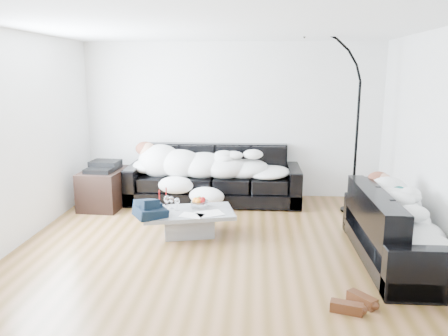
# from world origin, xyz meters

# --- Properties ---
(ground) EXTENTS (5.00, 5.00, 0.00)m
(ground) POSITION_xyz_m (0.00, 0.00, 0.00)
(ground) COLOR brown
(ground) RESTS_ON ground
(wall_back) EXTENTS (5.00, 0.02, 2.60)m
(wall_back) POSITION_xyz_m (0.00, 2.25, 1.30)
(wall_back) COLOR silver
(wall_back) RESTS_ON ground
(wall_left) EXTENTS (0.02, 4.50, 2.60)m
(wall_left) POSITION_xyz_m (-2.50, 0.00, 1.30)
(wall_left) COLOR silver
(wall_left) RESTS_ON ground
(wall_right) EXTENTS (0.02, 4.50, 2.60)m
(wall_right) POSITION_xyz_m (2.50, 0.00, 1.30)
(wall_right) COLOR silver
(wall_right) RESTS_ON ground
(ceiling) EXTENTS (5.00, 5.00, 0.00)m
(ceiling) POSITION_xyz_m (0.00, 0.00, 2.60)
(ceiling) COLOR white
(ceiling) RESTS_ON ground
(sofa_back) EXTENTS (2.80, 0.97, 0.92)m
(sofa_back) POSITION_xyz_m (-0.27, 1.80, 0.46)
(sofa_back) COLOR black
(sofa_back) RESTS_ON ground
(sofa_right) EXTENTS (0.85, 1.98, 0.80)m
(sofa_right) POSITION_xyz_m (2.03, -0.39, 0.40)
(sofa_right) COLOR black
(sofa_right) RESTS_ON ground
(sleeper_back) EXTENTS (2.37, 0.82, 0.47)m
(sleeper_back) POSITION_xyz_m (-0.27, 1.75, 0.66)
(sleeper_back) COLOR white
(sleeper_back) RESTS_ON sofa_back
(sleeper_right) EXTENTS (0.72, 1.70, 0.42)m
(sleeper_right) POSITION_xyz_m (2.03, -0.39, 0.63)
(sleeper_right) COLOR white
(sleeper_right) RESTS_ON sofa_right
(teal_cushion) EXTENTS (0.42, 0.38, 0.20)m
(teal_cushion) POSITION_xyz_m (1.97, 0.22, 0.72)
(teal_cushion) COLOR #0C594F
(teal_cushion) RESTS_ON sofa_right
(coffee_table) EXTENTS (1.27, 0.91, 0.34)m
(coffee_table) POSITION_xyz_m (-0.46, 0.23, 0.17)
(coffee_table) COLOR #939699
(coffee_table) RESTS_ON ground
(fruit_bowl) EXTENTS (0.25, 0.25, 0.14)m
(fruit_bowl) POSITION_xyz_m (-0.33, 0.39, 0.41)
(fruit_bowl) COLOR white
(fruit_bowl) RESTS_ON coffee_table
(wine_glass_a) EXTENTS (0.09, 0.09, 0.16)m
(wine_glass_a) POSITION_xyz_m (-0.70, 0.33, 0.42)
(wine_glass_a) COLOR white
(wine_glass_a) RESTS_ON coffee_table
(wine_glass_b) EXTENTS (0.09, 0.09, 0.19)m
(wine_glass_b) POSITION_xyz_m (-0.75, 0.26, 0.43)
(wine_glass_b) COLOR white
(wine_glass_b) RESTS_ON coffee_table
(wine_glass_c) EXTENTS (0.07, 0.07, 0.17)m
(wine_glass_c) POSITION_xyz_m (-0.61, 0.24, 0.42)
(wine_glass_c) COLOR white
(wine_glass_c) RESTS_ON coffee_table
(candle_left) EXTENTS (0.05, 0.05, 0.22)m
(candle_left) POSITION_xyz_m (-0.88, 0.41, 0.45)
(candle_left) COLOR maroon
(candle_left) RESTS_ON coffee_table
(candle_right) EXTENTS (0.05, 0.05, 0.24)m
(candle_right) POSITION_xyz_m (-0.80, 0.48, 0.46)
(candle_right) COLOR maroon
(candle_right) RESTS_ON coffee_table
(newspaper_a) EXTENTS (0.41, 0.38, 0.01)m
(newspaper_a) POSITION_xyz_m (-0.17, 0.14, 0.34)
(newspaper_a) COLOR silver
(newspaper_a) RESTS_ON coffee_table
(newspaper_b) EXTENTS (0.33, 0.27, 0.01)m
(newspaper_b) POSITION_xyz_m (-0.39, 0.04, 0.34)
(newspaper_b) COLOR silver
(newspaper_b) RESTS_ON coffee_table
(navy_jacket) EXTENTS (0.50, 0.48, 0.20)m
(navy_jacket) POSITION_xyz_m (-0.94, -0.00, 0.51)
(navy_jacket) COLOR black
(navy_jacket) RESTS_ON coffee_table
(shoes) EXTENTS (0.59, 0.53, 0.11)m
(shoes) POSITION_xyz_m (1.30, -1.48, 0.05)
(shoes) COLOR #472311
(shoes) RESTS_ON ground
(av_cabinet) EXTENTS (0.66, 0.91, 0.60)m
(av_cabinet) POSITION_xyz_m (-1.98, 1.40, 0.30)
(av_cabinet) COLOR black
(av_cabinet) RESTS_ON ground
(stereo) EXTENTS (0.47, 0.37, 0.13)m
(stereo) POSITION_xyz_m (-1.98, 1.40, 0.66)
(stereo) COLOR black
(stereo) RESTS_ON av_cabinet
(floor_lamp) EXTENTS (0.91, 0.43, 2.41)m
(floor_lamp) POSITION_xyz_m (1.91, 1.43, 1.21)
(floor_lamp) COLOR black
(floor_lamp) RESTS_ON ground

